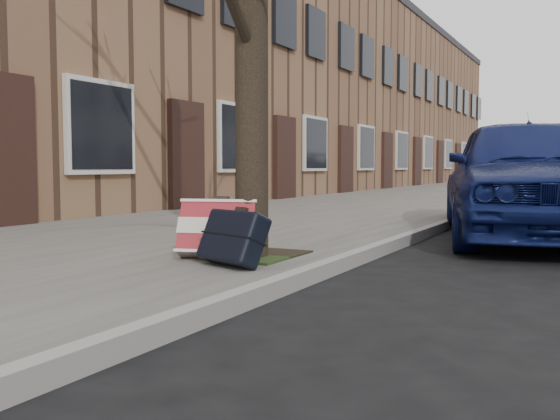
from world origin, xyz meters
The scene contains 7 objects.
ground centered at (0.00, 0.00, 0.00)m, with size 120.00×120.00×0.00m, color black.
near_sidewalk centered at (-3.70, 15.00, 0.06)m, with size 5.00×70.00×0.12m, color slate.
house_near centered at (-9.60, 16.00, 3.50)m, with size 6.80×40.00×7.00m, color brown.
dirt_patch centered at (-2.00, 1.20, 0.13)m, with size 0.85×0.85×0.01m, color black.
suitcase_red centered at (-2.11, 0.88, 0.37)m, with size 0.64×0.18×0.46m, color maroon.
suitcase_navy centered at (-1.80, 0.61, 0.35)m, with size 0.58×0.19×0.42m, color black.
car_near_front centered at (-0.12, 4.66, 0.77)m, with size 1.82×4.53×1.54m, color #0F1951.
Camera 1 is at (0.74, -3.48, 0.89)m, focal length 40.00 mm.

